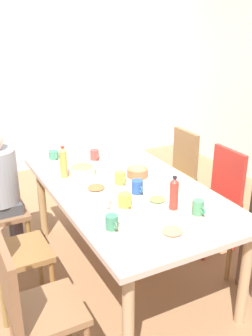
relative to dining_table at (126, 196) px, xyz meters
name	(u,v)px	position (x,y,z in m)	size (l,w,h in m)	color
ground_plane	(126,271)	(0.00, 0.00, -0.69)	(6.24, 6.24, 0.00)	#956E4A
wall_left	(30,72)	(-2.66, 0.00, 0.61)	(0.12, 4.88, 2.60)	silver
dining_table	(126,196)	(0.00, 0.00, 0.00)	(1.92, 1.07, 0.77)	#CDAD98
chair_1	(31,305)	(0.64, -0.91, -0.18)	(0.40, 0.40, 0.90)	#8C633F
chair_3	(176,169)	(-0.64, 0.91, -0.18)	(0.40, 0.40, 0.90)	olive
chair_4	(7,247)	(0.00, -0.91, -0.18)	(0.40, 0.40, 0.90)	olive
chair_5	(218,193)	(0.00, 0.91, -0.18)	(0.40, 0.40, 0.90)	#B12A1C
plate_0	(172,233)	(0.74, -0.08, 0.09)	(0.23, 0.23, 0.04)	silver
plate_1	(157,201)	(0.34, 0.06, 0.09)	(0.20, 0.20, 0.04)	white
plate_2	(96,189)	(-0.03, -0.23, 0.09)	(0.23, 0.23, 0.04)	white
bowl_0	(137,171)	(-0.13, 0.17, 0.12)	(0.17, 0.17, 0.09)	#996640
bowl_1	(82,170)	(-0.37, -0.20, 0.12)	(0.21, 0.21, 0.08)	beige
cup_0	(54,155)	(-0.84, -0.30, 0.11)	(0.12, 0.09, 0.07)	#44916A
cup_1	(125,200)	(0.28, -0.16, 0.12)	(0.12, 0.09, 0.09)	yellow
cup_2	(137,187)	(0.14, 0.02, 0.13)	(0.12, 0.08, 0.10)	#2A51A0
cup_3	(104,201)	(0.22, -0.28, 0.12)	(0.12, 0.08, 0.08)	white
cup_4	(112,222)	(0.51, -0.36, 0.12)	(0.11, 0.08, 0.09)	#418663
cup_5	(198,207)	(0.60, 0.21, 0.13)	(0.11, 0.08, 0.10)	#509162
cup_6	(120,178)	(-0.07, -0.02, 0.12)	(0.12, 0.08, 0.09)	gold
cup_7	(95,155)	(-0.64, 0.02, 0.12)	(0.11, 0.08, 0.09)	#C64740
bottle_0	(174,194)	(0.46, 0.12, 0.19)	(0.06, 0.06, 0.23)	red
bottle_1	(63,163)	(-0.39, -0.35, 0.20)	(0.06, 0.06, 0.26)	gold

